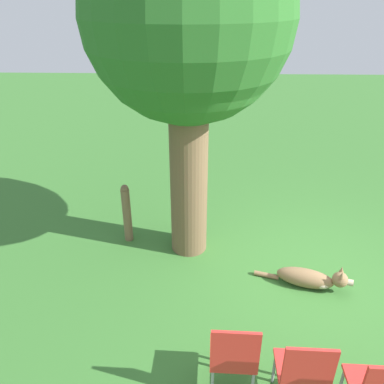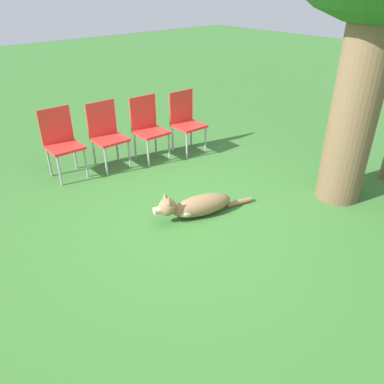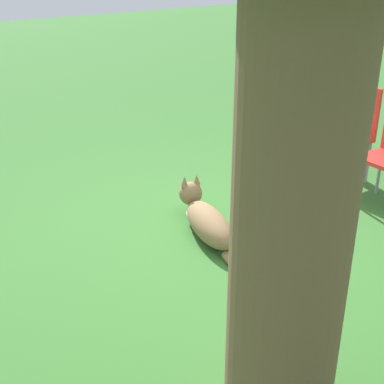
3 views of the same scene
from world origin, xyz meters
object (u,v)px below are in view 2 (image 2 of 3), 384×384
(red_chair_1, at_px, (106,131))
(red_chair_2, at_px, (148,125))
(red_chair_3, at_px, (185,118))
(dog, at_px, (196,206))
(red_chair_0, at_px, (61,139))

(red_chair_1, distance_m, red_chair_2, 0.63)
(red_chair_2, relative_size, red_chair_3, 1.00)
(red_chair_1, relative_size, red_chair_3, 1.00)
(dog, distance_m, red_chair_2, 1.84)
(dog, relative_size, red_chair_3, 1.31)
(red_chair_3, bearing_deg, red_chair_0, -102.59)
(dog, xyz_separation_m, red_chair_1, (-1.86, -0.06, 0.41))
(dog, xyz_separation_m, red_chair_0, (-2.02, -0.67, 0.41))
(dog, distance_m, red_chair_1, 1.91)
(red_chair_1, distance_m, red_chair_3, 1.26)
(red_chair_0, distance_m, red_chair_1, 0.63)
(red_chair_1, height_order, red_chair_2, same)
(dog, distance_m, red_chair_3, 1.98)
(red_chair_2, bearing_deg, red_chair_1, -102.59)
(red_chair_0, xyz_separation_m, red_chair_2, (0.31, 1.22, 0.00))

